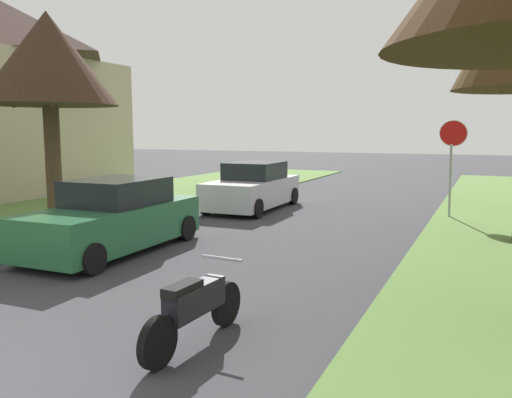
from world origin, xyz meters
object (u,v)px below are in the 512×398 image
at_px(street_tree_left_mid_a, 48,60).
at_px(parked_motorcycle, 194,307).
at_px(parked_sedan_green, 113,218).
at_px(stop_sign_far, 452,147).
at_px(parked_sedan_silver, 253,188).

relative_size(street_tree_left_mid_a, parked_motorcycle, 2.81).
xyz_separation_m(street_tree_left_mid_a, parked_sedan_green, (3.66, -1.92, -3.79)).
height_order(parked_sedan_green, parked_motorcycle, parked_sedan_green).
distance_m(stop_sign_far, parked_sedan_green, 10.04).
height_order(stop_sign_far, parked_motorcycle, stop_sign_far).
distance_m(parked_sedan_green, parked_motorcycle, 5.54).
bearing_deg(parked_motorcycle, stop_sign_far, 79.24).
bearing_deg(parked_motorcycle, street_tree_left_mid_a, 145.11).
bearing_deg(parked_sedan_silver, parked_motorcycle, -68.81).
bearing_deg(stop_sign_far, parked_sedan_green, -129.75).
bearing_deg(street_tree_left_mid_a, parked_sedan_green, -27.76).
distance_m(street_tree_left_mid_a, parked_sedan_green, 5.61).
bearing_deg(parked_sedan_green, parked_motorcycle, -40.21).
bearing_deg(street_tree_left_mid_a, stop_sign_far, 29.72).
xyz_separation_m(stop_sign_far, street_tree_left_mid_a, (-10.01, -5.72, 2.37)).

